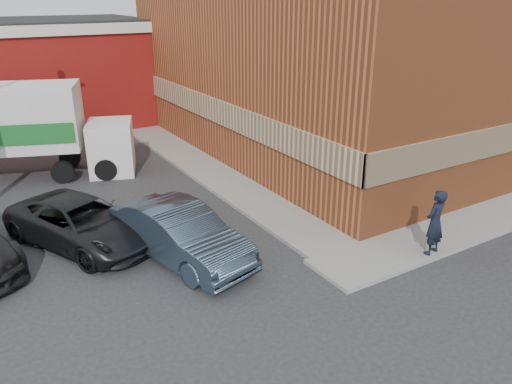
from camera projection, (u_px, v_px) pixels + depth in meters
ground at (318, 258)px, 13.84m from camera, size 90.00×90.00×0.00m
brick_building at (347, 43)px, 23.34m from camera, size 14.25×18.25×9.36m
sidewalk_south at (511, 211)px, 16.74m from camera, size 16.00×1.80×0.12m
sidewalk_west at (198, 164)px, 21.24m from camera, size 1.80×18.00×0.12m
man at (435, 222)px, 13.55m from camera, size 0.76×0.57×1.88m
sedan at (180, 234)px, 13.54m from camera, size 2.75×4.91×1.53m
suv_a at (82, 223)px, 14.41m from camera, size 4.16×5.41×1.37m
box_truck at (23, 125)px, 19.22m from camera, size 7.69×4.61×3.65m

